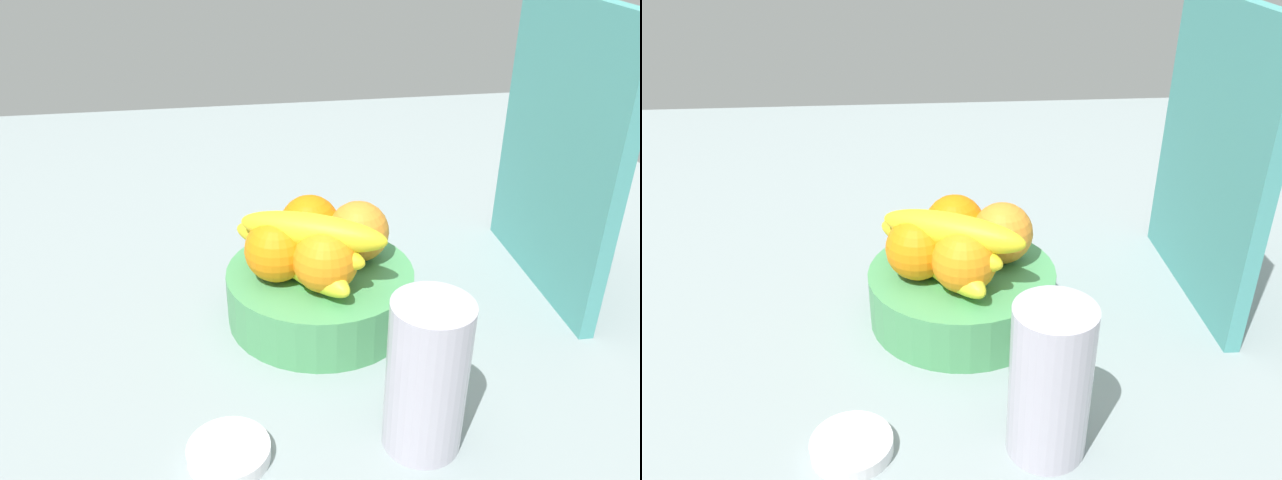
% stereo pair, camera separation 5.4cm
% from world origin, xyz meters
% --- Properties ---
extents(ground_plane, '(1.80, 1.40, 0.03)m').
position_xyz_m(ground_plane, '(0.00, 0.00, -0.01)').
color(ground_plane, gray).
extents(fruit_bowl, '(0.22, 0.22, 0.06)m').
position_xyz_m(fruit_bowl, '(0.01, 0.01, 0.03)').
color(fruit_bowl, '#4B9A5C').
rests_on(fruit_bowl, ground_plane).
extents(orange_front_left, '(0.07, 0.07, 0.07)m').
position_xyz_m(orange_front_left, '(-0.01, 0.06, 0.10)').
color(orange_front_left, orange).
rests_on(orange_front_left, fruit_bowl).
extents(orange_front_right, '(0.07, 0.07, 0.07)m').
position_xyz_m(orange_front_right, '(-0.04, 0.01, 0.10)').
color(orange_front_right, orange).
rests_on(orange_front_right, fruit_bowl).
extents(orange_center, '(0.07, 0.07, 0.07)m').
position_xyz_m(orange_center, '(0.02, -0.04, 0.10)').
color(orange_center, orange).
rests_on(orange_center, fruit_bowl).
extents(orange_back_left, '(0.07, 0.07, 0.07)m').
position_xyz_m(orange_back_left, '(0.05, 0.01, 0.10)').
color(orange_back_left, orange).
rests_on(orange_back_left, fruit_bowl).
extents(banana_bunch, '(0.17, 0.18, 0.08)m').
position_xyz_m(banana_bunch, '(0.02, -0.01, 0.11)').
color(banana_bunch, yellow).
rests_on(banana_bunch, fruit_bowl).
extents(cutting_board, '(0.28, 0.03, 0.36)m').
position_xyz_m(cutting_board, '(-0.04, 0.31, 0.18)').
color(cutting_board, teal).
rests_on(cutting_board, ground_plane).
extents(thermos_tumbler, '(0.07, 0.07, 0.15)m').
position_xyz_m(thermos_tumbler, '(0.23, 0.07, 0.08)').
color(thermos_tumbler, '#B7B2C1').
rests_on(thermos_tumbler, ground_plane).
extents(jar_lid, '(0.08, 0.08, 0.01)m').
position_xyz_m(jar_lid, '(0.22, -0.11, 0.01)').
color(jar_lid, silver).
rests_on(jar_lid, ground_plane).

